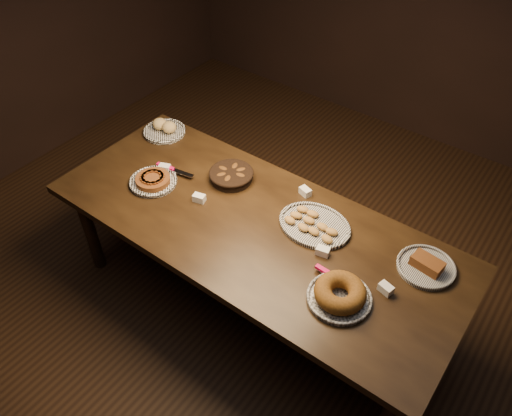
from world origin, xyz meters
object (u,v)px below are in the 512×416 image
Objects in this scene: buffet_table at (253,232)px; madeleine_platter at (314,225)px; apple_tart_plate at (153,180)px; bundt_cake_plate at (340,294)px.

madeleine_platter is at bearing 32.06° from buffet_table.
apple_tart_plate reaches higher than madeleine_platter.
apple_tart_plate is 0.95× the size of bundt_cake_plate.
apple_tart_plate is 1.35m from bundt_cake_plate.
buffet_table is at bearing -139.05° from madeleine_platter.
bundt_cake_plate is (0.36, -0.35, 0.02)m from madeleine_platter.
bundt_cake_plate is at bearing -14.58° from buffet_table.
buffet_table is at bearing -0.27° from apple_tart_plate.
madeleine_platter is at bearing 7.78° from apple_tart_plate.
madeleine_platter reaches higher than buffet_table.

